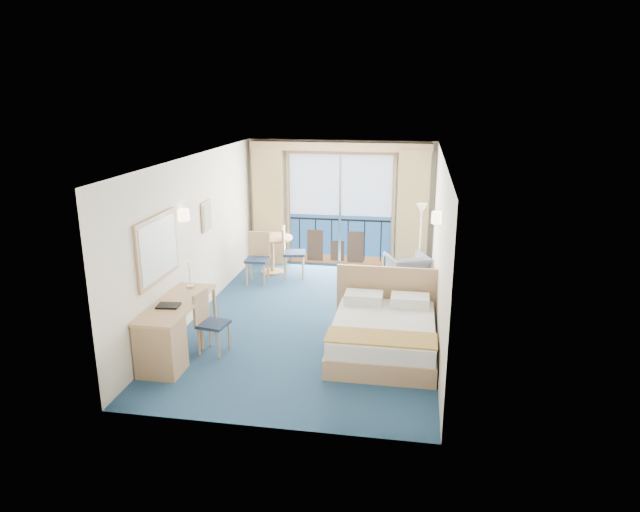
{
  "coord_description": "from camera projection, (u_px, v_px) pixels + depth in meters",
  "views": [
    {
      "loc": [
        1.6,
        -8.77,
        3.72
      ],
      "look_at": [
        0.07,
        0.2,
        1.05
      ],
      "focal_mm": 32.0,
      "sensor_mm": 36.0,
      "label": 1
    }
  ],
  "objects": [
    {
      "name": "desk_chair",
      "position": [
        208.0,
        319.0,
        8.28
      ],
      "size": [
        0.46,
        0.45,
        0.92
      ],
      "rotation": [
        0.0,
        0.0,
        1.41
      ],
      "color": "#1E2B46",
      "rests_on": "ground"
    },
    {
      "name": "room_walls",
      "position": [
        313.0,
        216.0,
        9.1
      ],
      "size": [
        4.04,
        6.54,
        2.72
      ],
      "color": "silver",
      "rests_on": "ground"
    },
    {
      "name": "table_chair_a",
      "position": [
        290.0,
        249.0,
        11.63
      ],
      "size": [
        0.53,
        0.52,
        1.04
      ],
      "rotation": [
        0.0,
        0.0,
        1.74
      ],
      "color": "#1E2B46",
      "rests_on": "ground"
    },
    {
      "name": "bed",
      "position": [
        384.0,
        333.0,
        8.33
      ],
      "size": [
        1.64,
        1.95,
        1.03
      ],
      "color": "tan",
      "rests_on": "ground"
    },
    {
      "name": "nightstand",
      "position": [
        421.0,
        307.0,
        9.39
      ],
      "size": [
        0.42,
        0.4,
        0.55
      ],
      "primitive_type": "cube",
      "color": "tan",
      "rests_on": "ground"
    },
    {
      "name": "round_table",
      "position": [
        272.0,
        245.0,
        11.89
      ],
      "size": [
        0.86,
        0.86,
        0.77
      ],
      "color": "tan",
      "rests_on": "ground"
    },
    {
      "name": "sconce_left",
      "position": [
        183.0,
        215.0,
        8.83
      ],
      "size": [
        0.18,
        0.18,
        0.18
      ],
      "primitive_type": "cylinder",
      "color": "beige",
      "rests_on": "room_walls"
    },
    {
      "name": "wall_print",
      "position": [
        207.0,
        216.0,
        9.9
      ],
      "size": [
        0.04,
        0.42,
        0.52
      ],
      "color": "tan",
      "rests_on": "room_walls"
    },
    {
      "name": "desk_lamp",
      "position": [
        189.0,
        268.0,
        8.64
      ],
      "size": [
        0.11,
        0.11,
        0.41
      ],
      "color": "silver",
      "rests_on": "desk"
    },
    {
      "name": "sconce_right",
      "position": [
        438.0,
        218.0,
        8.63
      ],
      "size": [
        0.18,
        0.18,
        0.18
      ],
      "primitive_type": "cylinder",
      "color": "beige",
      "rests_on": "room_walls"
    },
    {
      "name": "floor",
      "position": [
        314.0,
        319.0,
        9.6
      ],
      "size": [
        6.5,
        6.5,
        0.0
      ],
      "primitive_type": "plane",
      "color": "navy",
      "rests_on": "ground"
    },
    {
      "name": "curtain_left",
      "position": [
        269.0,
        206.0,
        12.4
      ],
      "size": [
        0.65,
        0.22,
        2.55
      ],
      "primitive_type": "cube",
      "color": "tan",
      "rests_on": "room_walls"
    },
    {
      "name": "pelmet",
      "position": [
        340.0,
        146.0,
        11.81
      ],
      "size": [
        3.8,
        0.25,
        0.18
      ],
      "primitive_type": "cube",
      "color": "tan",
      "rests_on": "room_walls"
    },
    {
      "name": "desk",
      "position": [
        165.0,
        339.0,
        7.78
      ],
      "size": [
        0.59,
        1.71,
        0.8
      ],
      "color": "tan",
      "rests_on": "ground"
    },
    {
      "name": "folder",
      "position": [
        168.0,
        306.0,
        7.95
      ],
      "size": [
        0.33,
        0.26,
        0.03
      ],
      "primitive_type": "cube",
      "rotation": [
        0.0,
        0.0,
        0.1
      ],
      "color": "black",
      "rests_on": "desk"
    },
    {
      "name": "phone",
      "position": [
        419.0,
        289.0,
        9.32
      ],
      "size": [
        0.19,
        0.16,
        0.08
      ],
      "primitive_type": "cube",
      "rotation": [
        0.0,
        0.0,
        -0.13
      ],
      "color": "white",
      "rests_on": "nightstand"
    },
    {
      "name": "floor_lamp",
      "position": [
        421.0,
        224.0,
        11.03
      ],
      "size": [
        0.22,
        0.22,
        1.61
      ],
      "color": "silver",
      "rests_on": "ground"
    },
    {
      "name": "mirror",
      "position": [
        158.0,
        249.0,
        8.06
      ],
      "size": [
        0.05,
        1.25,
        0.95
      ],
      "color": "tan",
      "rests_on": "room_walls"
    },
    {
      "name": "table_chair_b",
      "position": [
        258.0,
        254.0,
        11.32
      ],
      "size": [
        0.44,
        0.45,
        1.0
      ],
      "rotation": [
        0.0,
        0.0,
        0.03
      ],
      "color": "#1E2B46",
      "rests_on": "ground"
    },
    {
      "name": "balcony_door",
      "position": [
        340.0,
        213.0,
        12.33
      ],
      "size": [
        2.36,
        0.03,
        2.52
      ],
      "color": "navy",
      "rests_on": "room_walls"
    },
    {
      "name": "armchair",
      "position": [
        407.0,
        271.0,
        11.0
      ],
      "size": [
        0.97,
        0.98,
        0.69
      ],
      "primitive_type": "imported",
      "rotation": [
        0.0,
        0.0,
        3.54
      ],
      "color": "#4D525E",
      "rests_on": "ground"
    },
    {
      "name": "curtain_right",
      "position": [
        413.0,
        211.0,
        11.9
      ],
      "size": [
        0.65,
        0.22,
        2.55
      ],
      "primitive_type": "cube",
      "color": "tan",
      "rests_on": "room_walls"
    }
  ]
}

